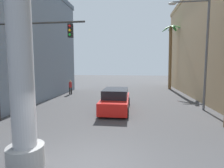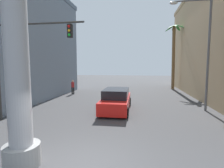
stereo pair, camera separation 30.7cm
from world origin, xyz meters
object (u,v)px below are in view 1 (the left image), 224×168
car_lead (116,100)px  traffic_light_mast (23,52)px  palm_tree_far_right (171,51)px  pedestrian_far_left (70,86)px  street_lamp (201,44)px

car_lead → traffic_light_mast: bearing=-145.3°
palm_tree_far_right → pedestrian_far_left: bearing=-152.9°
car_lead → palm_tree_far_right: (6.21, 12.62, 4.53)m
pedestrian_far_left → traffic_light_mast: bearing=-84.0°
car_lead → pedestrian_far_left: pedestrian_far_left is taller
traffic_light_mast → pedestrian_far_left: bearing=96.0°
street_lamp → palm_tree_far_right: bearing=88.9°
street_lamp → car_lead: 7.24m
traffic_light_mast → car_lead: (4.85, 3.36, -3.27)m
street_lamp → car_lead: bearing=-172.1°
street_lamp → traffic_light_mast: street_lamp is taller
traffic_light_mast → palm_tree_far_right: palm_tree_far_right is taller
street_lamp → palm_tree_far_right: size_ratio=0.90×
traffic_light_mast → palm_tree_far_right: (11.06, 15.98, 1.26)m
car_lead → palm_tree_far_right: palm_tree_far_right is taller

